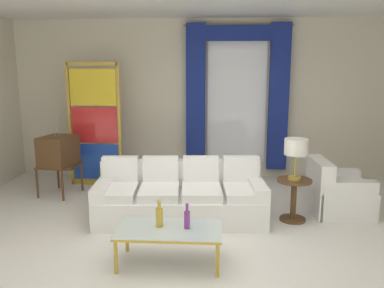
{
  "coord_description": "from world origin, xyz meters",
  "views": [
    {
      "loc": [
        0.3,
        -4.6,
        2.13
      ],
      "look_at": [
        -0.06,
        0.9,
        1.05
      ],
      "focal_mm": 37.27,
      "sensor_mm": 36.0,
      "label": 1
    }
  ],
  "objects_px": {
    "vintage_tv": "(58,152)",
    "round_side_table": "(294,196)",
    "peacock_figurine": "(109,178)",
    "armchair_white": "(336,194)",
    "coffee_table": "(169,231)",
    "bottle_crystal_tall": "(159,216)",
    "stained_glass_divider": "(95,127)",
    "bottle_blue_decanter": "(187,218)",
    "couch_white_long": "(181,197)",
    "table_lamp_brass": "(296,149)"
  },
  "relations": [
    {
      "from": "bottle_blue_decanter",
      "to": "bottle_crystal_tall",
      "type": "height_order",
      "value": "bottle_crystal_tall"
    },
    {
      "from": "peacock_figurine",
      "to": "table_lamp_brass",
      "type": "relative_size",
      "value": 1.05
    },
    {
      "from": "armchair_white",
      "to": "stained_glass_divider",
      "type": "height_order",
      "value": "stained_glass_divider"
    },
    {
      "from": "vintage_tv",
      "to": "round_side_table",
      "type": "bearing_deg",
      "value": -13.9
    },
    {
      "from": "bottle_blue_decanter",
      "to": "coffee_table",
      "type": "bearing_deg",
      "value": -178.01
    },
    {
      "from": "coffee_table",
      "to": "bottle_blue_decanter",
      "type": "relative_size",
      "value": 3.96
    },
    {
      "from": "couch_white_long",
      "to": "vintage_tv",
      "type": "relative_size",
      "value": 1.78
    },
    {
      "from": "coffee_table",
      "to": "armchair_white",
      "type": "height_order",
      "value": "armchair_white"
    },
    {
      "from": "couch_white_long",
      "to": "table_lamp_brass",
      "type": "xyz_separation_m",
      "value": [
        1.58,
        0.01,
        0.72
      ]
    },
    {
      "from": "couch_white_long",
      "to": "table_lamp_brass",
      "type": "distance_m",
      "value": 1.74
    },
    {
      "from": "coffee_table",
      "to": "stained_glass_divider",
      "type": "distance_m",
      "value": 3.38
    },
    {
      "from": "coffee_table",
      "to": "peacock_figurine",
      "type": "xyz_separation_m",
      "value": [
        -1.36,
        2.52,
        -0.15
      ]
    },
    {
      "from": "bottle_blue_decanter",
      "to": "peacock_figurine",
      "type": "relative_size",
      "value": 0.48
    },
    {
      "from": "couch_white_long",
      "to": "armchair_white",
      "type": "relative_size",
      "value": 2.81
    },
    {
      "from": "couch_white_long",
      "to": "bottle_blue_decanter",
      "type": "relative_size",
      "value": 8.38
    },
    {
      "from": "bottle_crystal_tall",
      "to": "couch_white_long",
      "type": "bearing_deg",
      "value": 85.16
    },
    {
      "from": "table_lamp_brass",
      "to": "bottle_blue_decanter",
      "type": "bearing_deg",
      "value": -135.85
    },
    {
      "from": "coffee_table",
      "to": "bottle_crystal_tall",
      "type": "relative_size",
      "value": 3.71
    },
    {
      "from": "stained_glass_divider",
      "to": "armchair_white",
      "type": "bearing_deg",
      "value": -16.6
    },
    {
      "from": "peacock_figurine",
      "to": "armchair_white",
      "type": "bearing_deg",
      "value": -13.0
    },
    {
      "from": "stained_glass_divider",
      "to": "peacock_figurine",
      "type": "height_order",
      "value": "stained_glass_divider"
    },
    {
      "from": "armchair_white",
      "to": "coffee_table",
      "type": "bearing_deg",
      "value": -143.28
    },
    {
      "from": "couch_white_long",
      "to": "bottle_crystal_tall",
      "type": "xyz_separation_m",
      "value": [
        -0.11,
        -1.3,
        0.23
      ]
    },
    {
      "from": "bottle_blue_decanter",
      "to": "bottle_crystal_tall",
      "type": "bearing_deg",
      "value": 173.82
    },
    {
      "from": "peacock_figurine",
      "to": "bottle_blue_decanter",
      "type": "bearing_deg",
      "value": -58.2
    },
    {
      "from": "vintage_tv",
      "to": "round_side_table",
      "type": "xyz_separation_m",
      "value": [
        3.7,
        -0.92,
        -0.37
      ]
    },
    {
      "from": "coffee_table",
      "to": "table_lamp_brass",
      "type": "height_order",
      "value": "table_lamp_brass"
    },
    {
      "from": "couch_white_long",
      "to": "peacock_figurine",
      "type": "xyz_separation_m",
      "value": [
        -1.36,
        1.18,
        -0.09
      ]
    },
    {
      "from": "armchair_white",
      "to": "peacock_figurine",
      "type": "xyz_separation_m",
      "value": [
        -3.62,
        0.84,
        -0.07
      ]
    },
    {
      "from": "armchair_white",
      "to": "couch_white_long",
      "type": "bearing_deg",
      "value": -171.29
    },
    {
      "from": "armchair_white",
      "to": "stained_glass_divider",
      "type": "xyz_separation_m",
      "value": [
        -3.93,
        1.17,
        0.77
      ]
    },
    {
      "from": "coffee_table",
      "to": "bottle_blue_decanter",
      "type": "distance_m",
      "value": 0.25
    },
    {
      "from": "vintage_tv",
      "to": "table_lamp_brass",
      "type": "distance_m",
      "value": 3.83
    },
    {
      "from": "bottle_blue_decanter",
      "to": "peacock_figurine",
      "type": "height_order",
      "value": "bottle_blue_decanter"
    },
    {
      "from": "stained_glass_divider",
      "to": "peacock_figurine",
      "type": "xyz_separation_m",
      "value": [
        0.31,
        -0.34,
        -0.84
      ]
    },
    {
      "from": "coffee_table",
      "to": "table_lamp_brass",
      "type": "bearing_deg",
      "value": 40.53
    },
    {
      "from": "coffee_table",
      "to": "bottle_crystal_tall",
      "type": "height_order",
      "value": "bottle_crystal_tall"
    },
    {
      "from": "couch_white_long",
      "to": "bottle_crystal_tall",
      "type": "distance_m",
      "value": 1.32
    },
    {
      "from": "vintage_tv",
      "to": "table_lamp_brass",
      "type": "xyz_separation_m",
      "value": [
        3.7,
        -0.92,
        0.3
      ]
    },
    {
      "from": "table_lamp_brass",
      "to": "round_side_table",
      "type": "bearing_deg",
      "value": -26.57
    },
    {
      "from": "armchair_white",
      "to": "table_lamp_brass",
      "type": "xyz_separation_m",
      "value": [
        -0.68,
        -0.33,
        0.74
      ]
    },
    {
      "from": "vintage_tv",
      "to": "stained_glass_divider",
      "type": "height_order",
      "value": "stained_glass_divider"
    },
    {
      "from": "armchair_white",
      "to": "bottle_crystal_tall",
      "type": "bearing_deg",
      "value": -145.21
    },
    {
      "from": "coffee_table",
      "to": "armchair_white",
      "type": "xyz_separation_m",
      "value": [
        2.26,
        1.68,
        -0.08
      ]
    },
    {
      "from": "vintage_tv",
      "to": "armchair_white",
      "type": "height_order",
      "value": "vintage_tv"
    },
    {
      "from": "coffee_table",
      "to": "round_side_table",
      "type": "relative_size",
      "value": 1.91
    },
    {
      "from": "vintage_tv",
      "to": "armchair_white",
      "type": "relative_size",
      "value": 1.58
    },
    {
      "from": "peacock_figurine",
      "to": "round_side_table",
      "type": "distance_m",
      "value": 3.17
    },
    {
      "from": "bottle_blue_decanter",
      "to": "bottle_crystal_tall",
      "type": "relative_size",
      "value": 0.93
    },
    {
      "from": "bottle_crystal_tall",
      "to": "round_side_table",
      "type": "distance_m",
      "value": 2.15
    }
  ]
}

